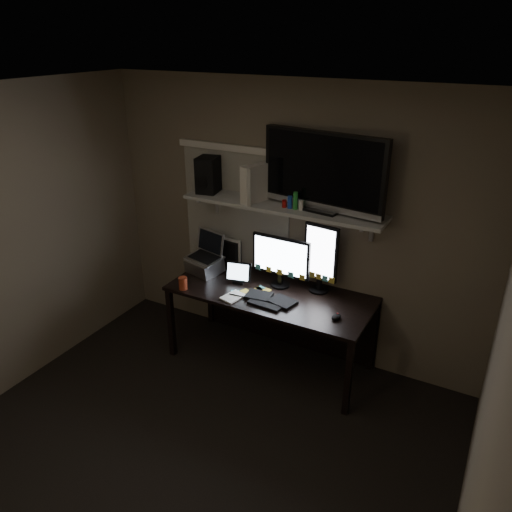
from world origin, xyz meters
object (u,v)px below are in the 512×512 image
Objects in this scene: monitor_portrait at (321,258)px; keyboard at (271,299)px; desk at (276,304)px; tablet at (239,273)px; game_console at (255,183)px; cup at (183,283)px; monitor_landscape at (281,261)px; laptop at (204,254)px; speaker at (208,175)px; tv at (323,172)px; mouse at (336,317)px.

monitor_portrait is 0.56m from keyboard.
tablet reaches higher than desk.
game_console reaches higher than desk.
desk is at bearing -155.81° from monitor_portrait.
keyboard is at bearing -122.70° from monitor_portrait.
game_console is (0.47, 0.48, 0.86)m from cup.
monitor_landscape is at bearing 7.50° from tablet.
laptop is (-1.09, -0.17, -0.13)m from monitor_portrait.
monitor_landscape is 0.87× the size of monitor_portrait.
keyboard is 0.80m from cup.
keyboard is 1.39× the size of speaker.
desk is at bearing 18.32° from laptop.
tablet is 1.20m from tv.
monitor_portrait is 0.57m from mouse.
speaker is at bearing 94.23° from cup.
cup is (-1.38, -0.16, 0.04)m from mouse.
mouse reaches higher than keyboard.
desk is at bearing 169.69° from mouse.
desk is 1.68× the size of tv.
monitor_portrait reaches higher than laptop.
keyboard is at bearing 0.42° from laptop.
game_console is (-0.61, -0.06, 0.60)m from monitor_portrait.
laptop is at bearing -171.64° from monitor_landscape.
desk is 0.45m from tablet.
keyboard is 1.26m from speaker.
tablet is (-0.33, -0.09, 0.28)m from desk.
tablet is 0.93m from speaker.
monitor_portrait is 5.60× the size of cup.
tablet is at bearing -164.14° from desk.
speaker is (-1.42, 0.36, 0.89)m from mouse.
mouse is (0.30, -0.38, -0.30)m from monitor_portrait.
monitor_portrait is at bearing 53.46° from keyboard.
cup is (0.02, -0.37, -0.13)m from laptop.
tv reaches higher than monitor_landscape.
desk is at bearing -18.08° from speaker.
tv is at bearing 26.83° from cup.
keyboard is 4.54× the size of mouse.
cup is at bearing -146.22° from monitor_portrait.
keyboard is 0.60m from mouse.
cup is (-0.73, -0.47, -0.18)m from monitor_landscape.
monitor_landscape is at bearing -15.28° from speaker.
speaker is (-1.10, -0.01, -0.16)m from tv.
monitor_landscape is 2.32× the size of tablet.
laptop is (-0.73, -0.06, 0.37)m from desk.
mouse is 0.42× the size of tablet.
desk is at bearing -120.42° from monitor_landscape.
tablet reaches higher than mouse.
monitor_portrait is at bearing 22.57° from laptop.
keyboard is 1.39× the size of game_console.
tablet is 2.10× the size of cup.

